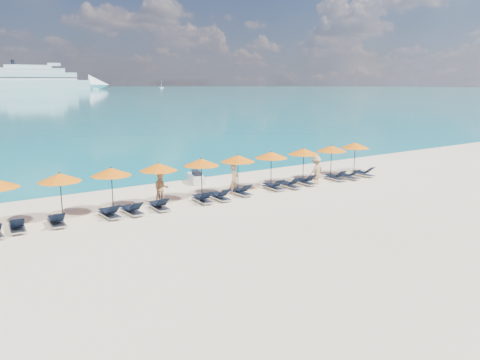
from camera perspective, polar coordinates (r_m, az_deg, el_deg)
ground at (r=23.81m, az=4.09°, el=-4.04°), size 1400.00×1400.00×0.00m
cruise_ship at (r=553.48m, az=-22.46°, el=11.15°), size 132.98×41.35×36.56m
sailboat_near at (r=537.57m, az=-17.20°, el=10.63°), size 6.76×2.25×12.39m
sailboat_far at (r=665.25m, az=-9.55°, el=11.07°), size 5.83×1.94×10.69m
jetski at (r=31.13m, az=-5.39°, el=0.28°), size 1.36×2.26×0.76m
beachgoer_a at (r=27.56m, az=-0.71°, el=0.04°), size 0.76×0.67×1.76m
beachgoer_b at (r=25.79m, az=-9.58°, el=-1.03°), size 0.92×0.70×1.67m
beachgoer_c at (r=30.53m, az=9.26°, el=1.16°), size 1.30×0.79×1.88m
umbrella_1 at (r=24.05m, az=-21.12°, el=0.30°), size 2.10×2.10×2.28m
umbrella_2 at (r=24.78m, az=-15.43°, el=0.98°), size 2.10×2.10×2.28m
umbrella_3 at (r=25.64m, az=-9.90°, el=1.58°), size 2.10×2.10×2.28m
umbrella_4 at (r=26.88m, az=-4.73°, el=2.18°), size 2.10×2.10×2.28m
umbrella_5 at (r=28.12m, az=-0.25°, el=2.64°), size 2.10×2.10×2.28m
umbrella_6 at (r=29.62m, az=3.84°, el=3.07°), size 2.10×2.10×2.28m
umbrella_7 at (r=31.37m, az=7.77°, el=3.48°), size 2.10×2.10×2.28m
umbrella_8 at (r=33.11m, az=11.10°, el=3.79°), size 2.10×2.10×2.28m
umbrella_9 at (r=35.19m, az=13.86°, el=4.13°), size 2.10×2.10×2.28m
lounger_1 at (r=23.07m, az=-25.52°, el=-5.09°), size 0.76×1.75×0.66m
lounger_2 at (r=23.23m, az=-21.45°, el=-4.64°), size 0.72×1.73×0.66m
lounger_3 at (r=23.77m, az=-15.61°, el=-3.88°), size 0.69×1.72×0.66m
lounger_4 at (r=24.07m, az=-13.02°, el=-3.56°), size 0.71×1.73×0.66m
lounger_5 at (r=24.65m, az=-9.83°, el=-3.07°), size 0.72×1.73×0.66m
lounger_6 at (r=25.82m, az=-4.61°, el=-2.25°), size 0.77×1.75×0.66m
lounger_7 at (r=26.31m, az=-2.51°, el=-1.96°), size 0.66×1.71×0.66m
lounger_8 at (r=27.43m, az=0.10°, el=-1.39°), size 0.64×1.71×0.66m
lounger_9 at (r=28.90m, az=4.12°, el=-0.74°), size 0.70×1.73×0.66m
lounger_10 at (r=29.51m, az=6.06°, el=-0.52°), size 0.65×1.71×0.66m
lounger_11 at (r=30.55m, az=7.99°, el=-0.15°), size 0.76×1.75×0.66m
lounger_12 at (r=32.29m, az=11.54°, el=0.37°), size 0.70×1.73×0.66m
lounger_13 at (r=32.88m, az=13.12°, el=0.50°), size 0.70×1.73×0.66m
lounger_14 at (r=34.12m, az=14.79°, el=0.82°), size 0.74×1.74×0.66m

